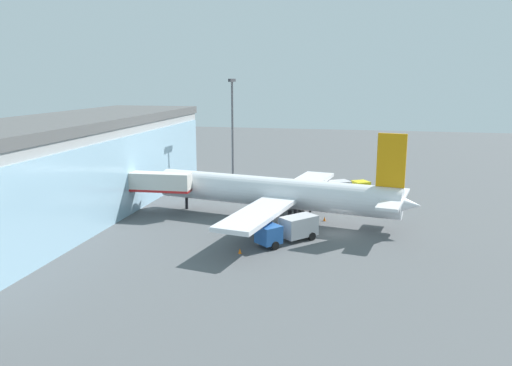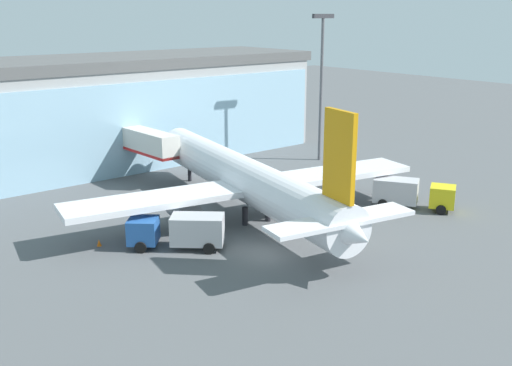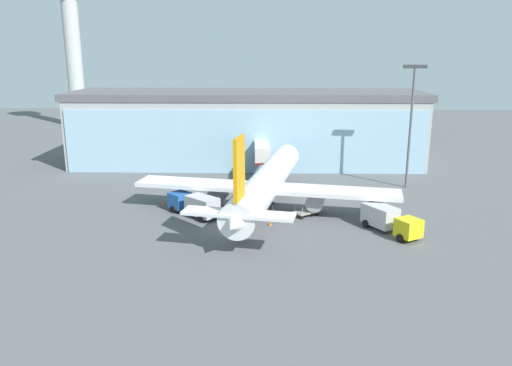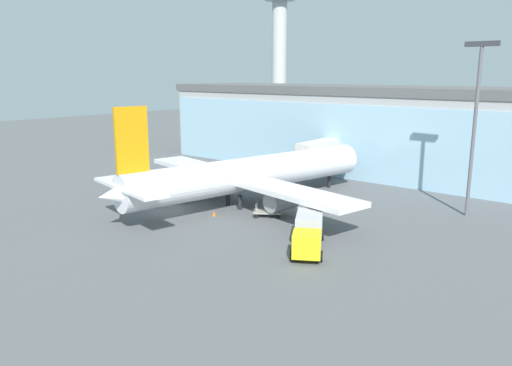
{
  "view_description": "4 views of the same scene",
  "coord_description": "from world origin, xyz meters",
  "px_view_note": "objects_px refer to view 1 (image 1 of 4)",
  "views": [
    {
      "loc": [
        -56.07,
        -2.65,
        17.44
      ],
      "look_at": [
        2.23,
        10.41,
        4.91
      ],
      "focal_mm": 35.0,
      "sensor_mm": 36.0,
      "label": 1
    },
    {
      "loc": [
        -26.94,
        -32.26,
        17.54
      ],
      "look_at": [
        6.49,
        9.81,
        2.22
      ],
      "focal_mm": 42.0,
      "sensor_mm": 36.0,
      "label": 2
    },
    {
      "loc": [
        4.76,
        -51.57,
        19.2
      ],
      "look_at": [
        2.54,
        8.71,
        3.23
      ],
      "focal_mm": 35.0,
      "sensor_mm": 36.0,
      "label": 3
    },
    {
      "loc": [
        39.9,
        -32.55,
        14.37
      ],
      "look_at": [
        4.56,
        8.54,
        2.45
      ],
      "focal_mm": 35.0,
      "sensor_mm": 36.0,
      "label": 4
    }
  ],
  "objects_px": {
    "jet_bridge": "(138,182)",
    "safety_cone_wingtip": "(240,251)",
    "airplane": "(278,193)",
    "apron_light_mast": "(232,122)",
    "catering_truck": "(289,229)",
    "safety_cone_nose": "(324,219)",
    "fuel_truck": "(344,188)",
    "baggage_cart": "(301,207)"
  },
  "relations": [
    {
      "from": "apron_light_mast",
      "to": "jet_bridge",
      "type": "bearing_deg",
      "value": 161.65
    },
    {
      "from": "apron_light_mast",
      "to": "airplane",
      "type": "bearing_deg",
      "value": -150.5
    },
    {
      "from": "safety_cone_nose",
      "to": "safety_cone_wingtip",
      "type": "relative_size",
      "value": 1.0
    },
    {
      "from": "catering_truck",
      "to": "baggage_cart",
      "type": "distance_m",
      "value": 13.38
    },
    {
      "from": "airplane",
      "to": "catering_truck",
      "type": "bearing_deg",
      "value": 118.0
    },
    {
      "from": "fuel_truck",
      "to": "baggage_cart",
      "type": "distance_m",
      "value": 10.17
    },
    {
      "from": "jet_bridge",
      "to": "baggage_cart",
      "type": "bearing_deg",
      "value": -167.09
    },
    {
      "from": "fuel_truck",
      "to": "baggage_cart",
      "type": "relative_size",
      "value": 2.29
    },
    {
      "from": "jet_bridge",
      "to": "catering_truck",
      "type": "distance_m",
      "value": 22.62
    },
    {
      "from": "airplane",
      "to": "safety_cone_nose",
      "type": "bearing_deg",
      "value": -164.72
    },
    {
      "from": "catering_truck",
      "to": "safety_cone_wingtip",
      "type": "bearing_deg",
      "value": -1.46
    },
    {
      "from": "jet_bridge",
      "to": "safety_cone_nose",
      "type": "distance_m",
      "value": 24.61
    },
    {
      "from": "apron_light_mast",
      "to": "catering_truck",
      "type": "distance_m",
      "value": 33.22
    },
    {
      "from": "apron_light_mast",
      "to": "safety_cone_nose",
      "type": "xyz_separation_m",
      "value": [
        -19.64,
        -17.2,
        -10.15
      ]
    },
    {
      "from": "jet_bridge",
      "to": "safety_cone_wingtip",
      "type": "bearing_deg",
      "value": 141.23
    },
    {
      "from": "airplane",
      "to": "catering_truck",
      "type": "relative_size",
      "value": 5.02
    },
    {
      "from": "apron_light_mast",
      "to": "safety_cone_wingtip",
      "type": "xyz_separation_m",
      "value": [
        -33.44,
        -9.82,
        -10.15
      ]
    },
    {
      "from": "catering_truck",
      "to": "baggage_cart",
      "type": "height_order",
      "value": "catering_truck"
    },
    {
      "from": "apron_light_mast",
      "to": "safety_cone_wingtip",
      "type": "bearing_deg",
      "value": -163.63
    },
    {
      "from": "jet_bridge",
      "to": "fuel_truck",
      "type": "height_order",
      "value": "jet_bridge"
    },
    {
      "from": "safety_cone_nose",
      "to": "apron_light_mast",
      "type": "bearing_deg",
      "value": 41.2
    },
    {
      "from": "jet_bridge",
      "to": "safety_cone_nose",
      "type": "relative_size",
      "value": 25.5
    },
    {
      "from": "catering_truck",
      "to": "safety_cone_wingtip",
      "type": "distance_m",
      "value": 6.52
    },
    {
      "from": "baggage_cart",
      "to": "safety_cone_wingtip",
      "type": "xyz_separation_m",
      "value": [
        -18.08,
        3.9,
        -0.23
      ]
    },
    {
      "from": "baggage_cart",
      "to": "safety_cone_nose",
      "type": "bearing_deg",
      "value": -176.65
    },
    {
      "from": "catering_truck",
      "to": "fuel_truck",
      "type": "distance_m",
      "value": 22.54
    },
    {
      "from": "airplane",
      "to": "fuel_truck",
      "type": "xyz_separation_m",
      "value": [
        13.49,
        -7.52,
        -1.94
      ]
    },
    {
      "from": "fuel_truck",
      "to": "safety_cone_wingtip",
      "type": "bearing_deg",
      "value": -140.87
    },
    {
      "from": "fuel_truck",
      "to": "safety_cone_nose",
      "type": "xyz_separation_m",
      "value": [
        -12.98,
        1.72,
        -1.19
      ]
    },
    {
      "from": "baggage_cart",
      "to": "safety_cone_nose",
      "type": "distance_m",
      "value": 5.52
    },
    {
      "from": "catering_truck",
      "to": "fuel_truck",
      "type": "relative_size",
      "value": 0.95
    },
    {
      "from": "apron_light_mast",
      "to": "fuel_truck",
      "type": "xyz_separation_m",
      "value": [
        -6.67,
        -18.92,
        -8.96
      ]
    },
    {
      "from": "fuel_truck",
      "to": "safety_cone_wingtip",
      "type": "distance_m",
      "value": 28.3
    },
    {
      "from": "baggage_cart",
      "to": "airplane",
      "type": "bearing_deg",
      "value": 118.54
    },
    {
      "from": "safety_cone_nose",
      "to": "fuel_truck",
      "type": "bearing_deg",
      "value": -7.56
    },
    {
      "from": "apron_light_mast",
      "to": "catering_truck",
      "type": "bearing_deg",
      "value": -153.77
    },
    {
      "from": "fuel_truck",
      "to": "baggage_cart",
      "type": "height_order",
      "value": "fuel_truck"
    },
    {
      "from": "apron_light_mast",
      "to": "airplane",
      "type": "xyz_separation_m",
      "value": [
        -20.15,
        -11.4,
        -7.02
      ]
    },
    {
      "from": "apron_light_mast",
      "to": "safety_cone_nose",
      "type": "relative_size",
      "value": 31.67
    },
    {
      "from": "safety_cone_nose",
      "to": "safety_cone_wingtip",
      "type": "bearing_deg",
      "value": 151.88
    },
    {
      "from": "jet_bridge",
      "to": "airplane",
      "type": "distance_m",
      "value": 18.51
    },
    {
      "from": "airplane",
      "to": "baggage_cart",
      "type": "bearing_deg",
      "value": -105.58
    }
  ]
}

